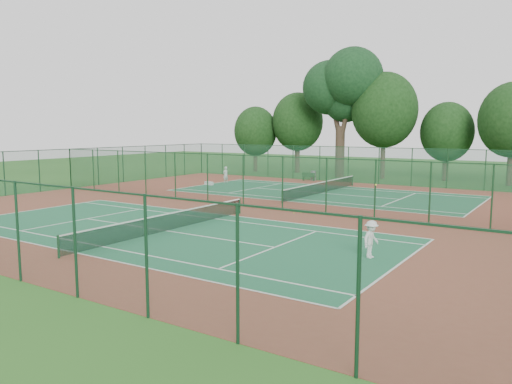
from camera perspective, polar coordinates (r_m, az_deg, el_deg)
ground at (r=33.07m, az=0.73°, el=-1.86°), size 120.00×120.00×0.00m
red_pad at (r=33.07m, az=0.73°, el=-1.85°), size 40.00×36.00×0.01m
court_near at (r=26.06m, az=-10.01°, el=-4.43°), size 23.77×10.97×0.01m
court_far at (r=40.87m, az=7.53°, el=-0.14°), size 23.77×10.97×0.01m
fence_north at (r=48.92m, az=12.16°, el=3.03°), size 40.00×0.09×3.50m
fence_west at (r=46.69m, az=-20.46°, el=2.54°), size 0.09×36.00×3.50m
fence_divider at (r=32.84m, az=0.74°, el=1.18°), size 40.00×0.09×3.50m
tennis_net_near at (r=25.95m, az=-10.03°, el=-3.28°), size 0.10×12.90×0.97m
tennis_net_far at (r=40.80m, az=7.54°, el=0.60°), size 0.10×12.90×0.97m
player_near at (r=20.83m, az=13.03°, el=-5.28°), size 0.72×1.07×1.54m
player_far at (r=48.19m, az=-3.50°, el=1.99°), size 0.51×0.65×1.59m
trash_bin at (r=50.73m, az=6.56°, el=1.86°), size 0.59×0.59×0.98m
bench at (r=50.34m, az=6.03°, el=1.76°), size 1.40×0.71×0.83m
kit_bag at (r=46.61m, az=-5.40°, el=1.00°), size 0.87×0.35×0.32m
stray_ball_a at (r=31.18m, az=5.16°, el=-2.36°), size 0.07×0.07×0.07m
stray_ball_b at (r=30.99m, az=4.34°, el=-2.41°), size 0.07×0.07×0.07m
stray_ball_c at (r=34.12m, az=-2.73°, el=-1.50°), size 0.07×0.07×0.07m
big_tree at (r=55.07m, az=9.89°, el=11.80°), size 8.90×6.52×13.67m
evergreen_row at (r=54.77m, az=14.97°, el=1.54°), size 39.00×5.00×12.00m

